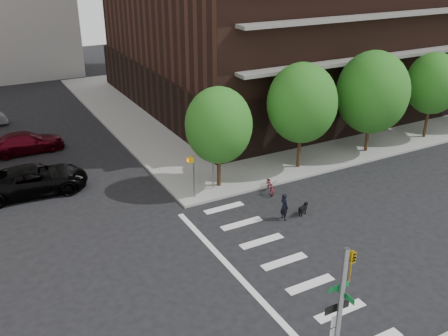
% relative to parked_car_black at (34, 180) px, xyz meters
% --- Properties ---
extents(ground, '(120.00, 120.00, 0.00)m').
position_rel_parked_car_black_xyz_m(ground, '(6.08, -13.14, -0.86)').
color(ground, black).
rests_on(ground, ground).
extents(sidewalk_ne, '(39.00, 33.00, 0.15)m').
position_rel_parked_car_black_xyz_m(sidewalk_ne, '(26.58, 10.36, -0.78)').
color(sidewalk_ne, gray).
rests_on(sidewalk_ne, ground).
extents(crosswalk, '(3.85, 13.00, 0.01)m').
position_rel_parked_car_black_xyz_m(crosswalk, '(8.28, -13.14, -0.85)').
color(crosswalk, silver).
rests_on(crosswalk, ground).
extents(tree_a, '(4.00, 4.00, 5.90)m').
position_rel_parked_car_black_xyz_m(tree_a, '(10.08, -4.64, 3.19)').
color(tree_a, '#301E11').
rests_on(tree_a, sidewalk_ne).
extents(tree_b, '(4.50, 4.50, 6.65)m').
position_rel_parked_car_black_xyz_m(tree_b, '(16.08, -4.64, 3.69)').
color(tree_b, '#301E11').
rests_on(tree_b, sidewalk_ne).
extents(tree_c, '(5.00, 5.00, 6.80)m').
position_rel_parked_car_black_xyz_m(tree_c, '(22.08, -4.64, 3.59)').
color(tree_c, '#301E11').
rests_on(tree_c, sidewalk_ne).
extents(tree_d, '(4.00, 4.00, 6.20)m').
position_rel_parked_car_black_xyz_m(tree_d, '(28.08, -4.64, 3.49)').
color(tree_d, '#301E11').
rests_on(tree_d, sidewalk_ne).
extents(pedestrian_signal, '(2.18, 0.67, 2.60)m').
position_rel_parked_car_black_xyz_m(pedestrian_signal, '(8.39, -5.22, 1.00)').
color(pedestrian_signal, slate).
rests_on(pedestrian_signal, sidewalk_ne).
extents(parked_car_black, '(3.35, 6.39, 1.72)m').
position_rel_parked_car_black_xyz_m(parked_car_black, '(0.00, 0.00, 0.00)').
color(parked_car_black, black).
rests_on(parked_car_black, ground).
extents(parked_car_maroon, '(2.12, 5.20, 1.51)m').
position_rel_parked_car_black_xyz_m(parked_car_maroon, '(0.58, 7.04, -0.10)').
color(parked_car_maroon, '#45050E').
rests_on(parked_car_maroon, ground).
extents(scooter, '(1.19, 1.83, 0.91)m').
position_rel_parked_car_black_xyz_m(scooter, '(12.53, -6.64, -0.40)').
color(scooter, maroon).
rests_on(scooter, ground).
extents(dog_walker, '(0.57, 0.39, 1.54)m').
position_rel_parked_car_black_xyz_m(dog_walker, '(11.35, -9.80, -0.09)').
color(dog_walker, black).
rests_on(dog_walker, ground).
extents(dog, '(0.74, 0.44, 0.63)m').
position_rel_parked_car_black_xyz_m(dog, '(12.57, -9.89, -0.46)').
color(dog, black).
rests_on(dog, ground).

